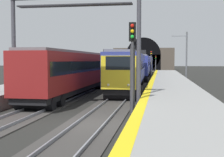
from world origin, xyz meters
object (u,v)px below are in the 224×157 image
object	(u,v)px
train_main_approaching	(141,66)
railway_signal_near	(132,61)
railway_signal_mid	(151,63)
train_adjacent_platform	(96,68)
overhead_signal_gantry	(74,22)
catenary_mast_near	(186,56)
railway_signal_far	(156,62)

from	to	relation	value
train_main_approaching	railway_signal_near	world-z (taller)	railway_signal_near
railway_signal_mid	train_adjacent_platform	bearing A→B (deg)	-25.46
train_adjacent_platform	railway_signal_mid	distance (m)	14.64
train_main_approaching	railway_signal_near	bearing A→B (deg)	1.66
railway_signal_mid	overhead_signal_gantry	xyz separation A→B (m)	(-30.39, 4.06, 2.89)
railway_signal_near	catenary_mast_near	size ratio (longest dim) A/B	0.72
train_main_approaching	railway_signal_mid	xyz separation A→B (m)	(-2.95, -1.83, 0.49)
train_adjacent_platform	railway_signal_far	world-z (taller)	train_adjacent_platform
train_adjacent_platform	catenary_mast_near	distance (m)	14.61
train_main_approaching	catenary_mast_near	bearing A→B (deg)	42.83
railway_signal_far	train_adjacent_platform	bearing A→B (deg)	-6.39
catenary_mast_near	overhead_signal_gantry	bearing A→B (deg)	160.51
train_main_approaching	overhead_signal_gantry	bearing A→B (deg)	-5.10
catenary_mast_near	train_main_approaching	bearing A→B (deg)	44.10
train_adjacent_platform	railway_signal_far	size ratio (longest dim) A/B	8.42
train_adjacent_platform	overhead_signal_gantry	size ratio (longest dim) A/B	4.45
train_main_approaching	overhead_signal_gantry	size ratio (longest dim) A/B	6.83
train_adjacent_platform	railway_signal_mid	xyz separation A→B (m)	(13.21, -6.29, 0.53)
railway_signal_mid	overhead_signal_gantry	bearing A→B (deg)	-7.61
railway_signal_far	overhead_signal_gantry	size ratio (longest dim) A/B	0.53
train_main_approaching	train_adjacent_platform	xyz separation A→B (m)	(-16.16, 4.46, -0.05)
railway_signal_mid	catenary_mast_near	xyz separation A→B (m)	(-4.28, -5.18, 0.96)
railway_signal_near	catenary_mast_near	xyz separation A→B (m)	(28.61, -5.18, 0.57)
train_main_approaching	railway_signal_far	bearing A→B (deg)	176.11
railway_signal_far	overhead_signal_gantry	bearing A→B (deg)	-3.17
railway_signal_near	overhead_signal_gantry	world-z (taller)	overhead_signal_gantry
train_adjacent_platform	railway_signal_far	bearing A→B (deg)	-5.90
railway_signal_near	overhead_signal_gantry	bearing A→B (deg)	-121.65
railway_signal_near	overhead_signal_gantry	size ratio (longest dim) A/B	0.61
overhead_signal_gantry	train_adjacent_platform	bearing A→B (deg)	7.40
railway_signal_mid	railway_signal_far	xyz separation A→B (m)	(42.94, -0.00, -0.00)
railway_signal_near	railway_signal_mid	bearing A→B (deg)	-180.00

